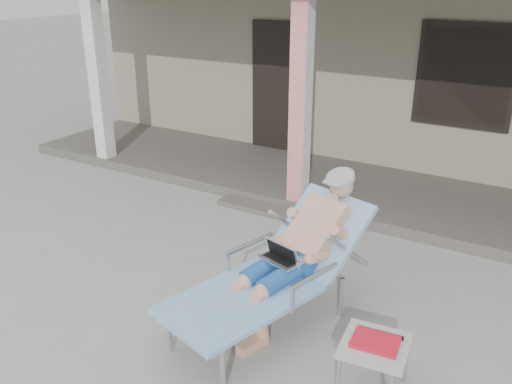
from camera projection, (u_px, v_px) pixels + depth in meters
The scene contains 6 objects.
ground at pixel (204, 282), 5.60m from camera, with size 60.00×60.00×0.00m, color #9E9E99.
house at pixel (404, 46), 10.14m from camera, with size 10.40×5.40×3.30m.
porch_deck at pixel (323, 184), 7.96m from camera, with size 10.00×2.00×0.15m, color #605B56.
porch_step at pixel (287, 214), 7.06m from camera, with size 2.00×0.30×0.07m, color #605B56.
lounger at pixel (286, 236), 4.71m from camera, with size 1.30×2.17×1.36m.
side_table at pixel (375, 348), 4.04m from camera, with size 0.54×0.54×0.44m.
Camera 1 is at (2.92, -3.88, 2.98)m, focal length 38.00 mm.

